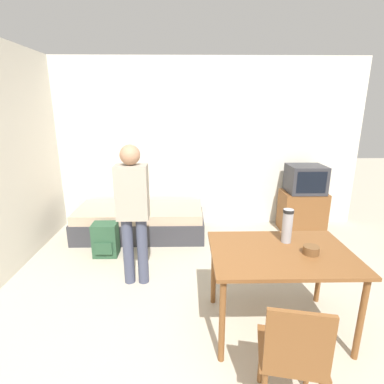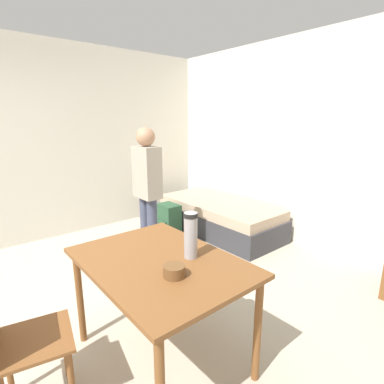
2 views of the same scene
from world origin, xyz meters
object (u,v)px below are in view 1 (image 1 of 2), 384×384
object	(u,v)px
mate_bowl	(311,250)
wooden_chair	(293,355)
daybed	(140,222)
dining_table	(281,261)
tv	(303,200)
person_standing	(133,207)
thermos_flask	(287,224)
backpack	(106,240)

from	to	relation	value
mate_bowl	wooden_chair	bearing A→B (deg)	-116.70
daybed	dining_table	size ratio (longest dim) A/B	1.63
tv	person_standing	distance (m)	2.87
wooden_chair	thermos_flask	world-z (taller)	thermos_flask
dining_table	person_standing	bearing A→B (deg)	151.20
tv	person_standing	world-z (taller)	person_standing
mate_bowl	person_standing	bearing A→B (deg)	153.31
dining_table	mate_bowl	size ratio (longest dim) A/B	9.06
person_standing	backpack	distance (m)	1.08
wooden_chair	backpack	distance (m)	2.86
daybed	wooden_chair	bearing A→B (deg)	-64.94
daybed	person_standing	bearing A→B (deg)	-83.68
daybed	person_standing	xyz separation A→B (m)	(0.15, -1.31, 0.69)
wooden_chair	backpack	size ratio (longest dim) A/B	1.93
daybed	person_standing	world-z (taller)	person_standing
dining_table	backpack	size ratio (longest dim) A/B	2.61
tv	daybed	bearing A→B (deg)	-176.74
wooden_chair	mate_bowl	size ratio (longest dim) A/B	6.71
dining_table	backpack	world-z (taller)	dining_table
thermos_flask	daybed	bearing A→B (deg)	130.79
person_standing	thermos_flask	bearing A→B (deg)	-21.25
wooden_chair	thermos_flask	bearing A→B (deg)	75.56
daybed	wooden_chair	xyz separation A→B (m)	(1.36, -2.92, 0.28)
thermos_flask	mate_bowl	size ratio (longest dim) A/B	2.36
tv	person_standing	bearing A→B (deg)	-149.16
dining_table	wooden_chair	world-z (taller)	wooden_chair
dining_table	thermos_flask	xyz separation A→B (m)	(0.10, 0.19, 0.26)
tv	mate_bowl	xyz separation A→B (m)	(-0.83, -2.27, 0.28)
mate_bowl	thermos_flask	bearing A→B (deg)	119.52
person_standing	daybed	bearing A→B (deg)	96.32
thermos_flask	backpack	bearing A→B (deg)	148.42
thermos_flask	backpack	world-z (taller)	thermos_flask
daybed	thermos_flask	size ratio (longest dim) A/B	6.26
thermos_flask	backpack	size ratio (longest dim) A/B	0.68
dining_table	person_standing	distance (m)	1.60
tv	wooden_chair	size ratio (longest dim) A/B	1.21
wooden_chair	backpack	xyz separation A→B (m)	(-1.73, 2.26, -0.28)
person_standing	backpack	size ratio (longest dim) A/B	3.44
thermos_flask	backpack	xyz separation A→B (m)	(-2.00, 1.23, -0.71)
dining_table	person_standing	world-z (taller)	person_standing
thermos_flask	mate_bowl	bearing A→B (deg)	-60.48
wooden_chair	backpack	world-z (taller)	wooden_chair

